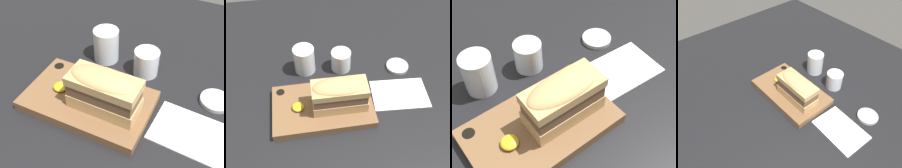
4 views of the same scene
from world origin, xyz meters
The scene contains 8 objects.
dining_table centered at (0.00, 0.00, 1.00)cm, with size 143.11×122.18×2.00cm.
serving_board centered at (0.82, -5.69, 3.29)cm, with size 31.17×18.95×2.64cm.
sandwich centered at (6.05, -6.96, 10.19)cm, with size 16.66×7.74×10.44cm.
mustard_dollop centered at (-6.74, -6.21, 5.30)cm, with size 3.65×3.65×1.46cm.
water_glass centered at (-3.21, 12.62, 6.22)cm, with size 7.27×7.27×9.72cm.
wine_glass centered at (9.54, 11.59, 5.30)cm, with size 6.92×6.92×7.34cm.
napkin centered at (26.71, -3.78, 2.20)cm, with size 18.99×13.77×0.40cm.
condiment_dish centered at (29.61, 8.52, 2.56)cm, with size 7.85×7.85×1.11cm.
Camera 1 is at (26.70, -46.15, 54.68)cm, focal length 45.00 mm.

